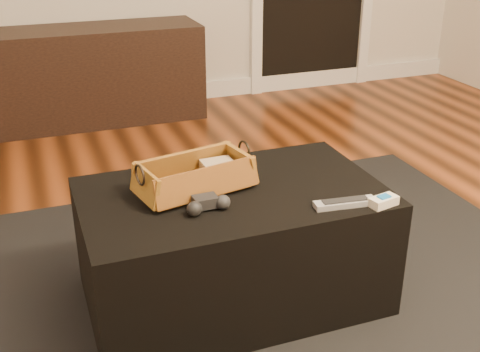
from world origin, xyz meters
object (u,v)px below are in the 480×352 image
object	(u,v)px
silver_remote	(345,203)
cream_gadget	(384,201)
media_cabinet	(80,76)
game_controller	(207,204)
wicker_basket	(195,178)
tv_remote	(192,186)
ottoman	(233,246)

from	to	relation	value
silver_remote	cream_gadget	bearing A→B (deg)	-19.13
cream_gadget	media_cabinet	bearing A→B (deg)	105.24
game_controller	cream_gadget	bearing A→B (deg)	-16.74
game_controller	wicker_basket	bearing A→B (deg)	87.50
tv_remote	cream_gadget	bearing A→B (deg)	-46.71
game_controller	silver_remote	distance (m)	0.43
tv_remote	game_controller	distance (m)	0.14
tv_remote	silver_remote	xyz separation A→B (m)	(0.42, -0.26, -0.01)
ottoman	wicker_basket	size ratio (longest dim) A/B	2.39
wicker_basket	silver_remote	xyz separation A→B (m)	(0.41, -0.27, -0.03)
media_cabinet	game_controller	world-z (taller)	media_cabinet
game_controller	cream_gadget	distance (m)	0.55
ottoman	cream_gadget	bearing A→B (deg)	-32.78
media_cabinet	tv_remote	world-z (taller)	media_cabinet
game_controller	cream_gadget	world-z (taller)	game_controller
game_controller	silver_remote	xyz separation A→B (m)	(0.42, -0.12, -0.01)
cream_gadget	game_controller	bearing A→B (deg)	163.26
tv_remote	silver_remote	distance (m)	0.50
wicker_basket	cream_gadget	distance (m)	0.61
media_cabinet	silver_remote	world-z (taller)	media_cabinet
tv_remote	ottoman	bearing A→B (deg)	-31.80
tv_remote	wicker_basket	xyz separation A→B (m)	(0.02, 0.02, 0.02)
silver_remote	media_cabinet	bearing A→B (deg)	102.90
media_cabinet	tv_remote	size ratio (longest dim) A/B	7.52
ottoman	wicker_basket	bearing A→B (deg)	156.02
game_controller	silver_remote	bearing A→B (deg)	-16.07
tv_remote	game_controller	world-z (taller)	game_controller
ottoman	cream_gadget	size ratio (longest dim) A/B	9.92
tv_remote	wicker_basket	world-z (taller)	wicker_basket
media_cabinet	silver_remote	distance (m)	2.46
tv_remote	silver_remote	bearing A→B (deg)	-49.07
media_cabinet	wicker_basket	bearing A→B (deg)	-86.25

